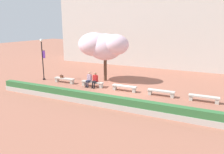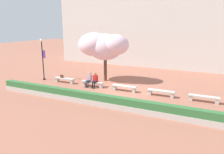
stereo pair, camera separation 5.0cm
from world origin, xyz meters
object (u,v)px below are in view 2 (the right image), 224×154
Objects in this scene: person_seated_right at (95,79)px; cherry_tree_main at (103,46)px; stone_bench_center at (124,87)px; stone_bench_east_end at (204,98)px; handbag at (62,76)px; stone_bench_near_east at (161,92)px; stone_bench_near_west at (92,83)px; lamp_post_with_banner at (43,56)px; person_seated_left at (89,79)px; stone_bench_west_end at (65,79)px.

cherry_tree_main is (-0.38, 2.33, 2.65)m from person_seated_right.
stone_bench_center is at bearing 1.14° from person_seated_right.
handbag is at bearing -179.93° from stone_bench_east_end.
stone_bench_near_east is 9.25m from handbag.
stone_bench_near_west is 5.87m from lamp_post_with_banner.
lamp_post_with_banner is at bearing 178.66° from person_seated_left.
stone_bench_near_west is at bearing -87.82° from cherry_tree_main.
stone_bench_east_end is (11.94, 0.00, 0.00)m from stone_bench_west_end.
lamp_post_with_banner is (-5.80, 0.12, 1.67)m from person_seated_right.
stone_bench_east_end is (5.97, 0.00, 0.00)m from stone_bench_center.
stone_bench_near_west is at bearing -0.71° from lamp_post_with_banner.
stone_bench_center is at bearing 180.00° from stone_bench_near_east.
stone_bench_east_end is 5.99× the size of handbag.
lamp_post_with_banner is at bearing 179.66° from stone_bench_near_east.
lamp_post_with_banner is (-8.49, 0.07, 2.06)m from stone_bench_center.
person_seated_right is 6.04m from lamp_post_with_banner.
stone_bench_east_end is at bearing 0.00° from stone_bench_west_end.
lamp_post_with_banner is (-5.20, 0.12, 1.67)m from person_seated_left.
person_seated_left is (-6.27, -0.05, 0.39)m from stone_bench_near_east.
stone_bench_near_west is at bearing 180.00° from stone_bench_near_east.
stone_bench_west_end is at bearing 180.00° from stone_bench_near_west.
stone_bench_west_end is 1.57× the size of person_seated_left.
stone_bench_west_end and stone_bench_near_west have the same top height.
person_seated_right is (-5.68, -0.05, 0.39)m from stone_bench_near_east.
cherry_tree_main is at bearing 84.80° from person_seated_left.
person_seated_left is at bearing -179.07° from stone_bench_center.
handbag reaches higher than stone_bench_west_end.
stone_bench_east_end is 12.24m from handbag.
person_seated_right is at bearing -179.46° from stone_bench_near_east.
stone_bench_west_end is at bearing 178.86° from person_seated_left.
stone_bench_near_west and stone_bench_east_end have the same top height.
stone_bench_west_end is 0.43× the size of cherry_tree_main.
handbag is (-9.25, -0.02, 0.27)m from stone_bench_near_east.
cherry_tree_main reaches higher than lamp_post_with_banner.
lamp_post_with_banner is at bearing 179.29° from stone_bench_near_west.
stone_bench_center is at bearing 180.00° from stone_bench_east_end.
stone_bench_near_west is at bearing 180.00° from stone_bench_east_end.
person_seated_right is 3.58m from handbag.
cherry_tree_main reaches higher than stone_bench_west_end.
stone_bench_near_east is at bearing -0.34° from lamp_post_with_banner.
person_seated_right reaches higher than stone_bench_near_east.
person_seated_left is at bearing -1.34° from lamp_post_with_banner.
handbag is at bearing -179.90° from stone_bench_near_east.
person_seated_right reaches higher than stone_bench_west_end.
lamp_post_with_banner reaches higher than stone_bench_near_west.
stone_bench_east_end is at bearing 0.00° from stone_bench_near_west.
stone_bench_near_west is at bearing 180.00° from stone_bench_center.
stone_bench_west_end is at bearing -1.56° from lamp_post_with_banner.
stone_bench_near_east is 0.51× the size of lamp_post_with_banner.
cherry_tree_main is at bearing 159.43° from stone_bench_near_east.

